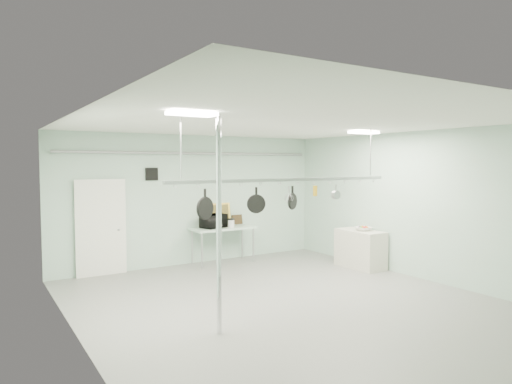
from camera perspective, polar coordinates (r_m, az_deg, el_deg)
floor at (r=8.37m, az=4.11°, el=-13.78°), size 8.00×8.00×0.00m
ceiling at (r=8.02m, az=4.21°, el=8.53°), size 7.00×8.00×0.02m
back_wall at (r=11.49m, az=-7.71°, el=-0.94°), size 7.00×0.02×3.20m
right_wall at (r=10.48m, az=19.73°, el=-1.54°), size 0.02×8.00×3.20m
door at (r=10.76m, az=-18.83°, el=-4.35°), size 1.10×0.10×2.20m
wall_vent at (r=11.03m, az=-12.91°, el=2.20°), size 0.30×0.04×0.30m
conduit_pipe at (r=11.37m, az=-7.57°, el=4.82°), size 6.60×0.07×0.07m
chrome_pole at (r=6.64m, az=-4.66°, el=-4.19°), size 0.08×0.08×3.20m
prep_table at (r=11.49m, az=-4.13°, el=-4.77°), size 1.60×0.70×0.91m
side_cabinet at (r=11.30m, az=12.90°, el=-6.95°), size 0.60×1.20×0.90m
pot_rack at (r=8.35m, az=4.07°, el=1.74°), size 4.80×0.06×1.00m
light_panel_left at (r=6.22m, az=-8.02°, el=9.68°), size 0.65×0.30×0.05m
light_panel_right at (r=10.04m, az=13.32°, el=7.27°), size 0.65×0.30×0.05m
microwave at (r=11.36m, az=-5.33°, el=-3.64°), size 0.70×0.57×0.34m
coffee_canister at (r=11.37m, az=-3.13°, el=-3.98°), size 0.16×0.16×0.19m
painting_large at (r=11.69m, az=-4.96°, el=-2.83°), size 0.78×0.13×0.58m
painting_small at (r=11.99m, az=-2.39°, el=-3.45°), size 0.30×0.09×0.25m
fruit_bowl at (r=11.18m, az=13.27°, el=-4.49°), size 0.41×0.41×0.09m
skillet_left at (r=7.51m, az=-6.39°, el=-1.51°), size 0.38×0.19×0.50m
skillet_mid at (r=7.98m, az=0.03°, el=-1.03°), size 0.33×0.17×0.46m
skillet_right at (r=8.43m, az=4.57°, el=-0.66°), size 0.30×0.19×0.42m
whisk at (r=8.38m, az=4.12°, el=-0.36°), size 0.21×0.21×0.32m
grater at (r=8.75m, az=7.40°, el=0.14°), size 0.09×0.05×0.22m
saucepan at (r=9.10m, az=9.94°, el=-0.02°), size 0.19×0.14×0.30m
fruit_cluster at (r=11.17m, az=13.27°, el=-4.29°), size 0.24×0.24×0.09m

